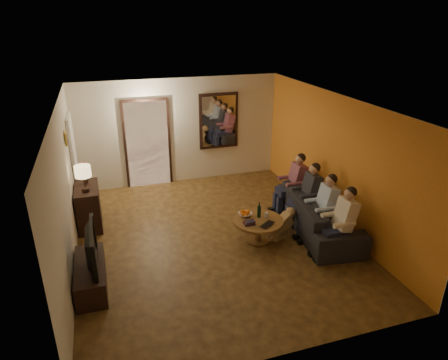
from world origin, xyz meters
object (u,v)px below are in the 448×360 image
object	(u,v)px
wine_bottle	(259,210)
person_d	(294,185)
table_lamp	(84,179)
person_c	(308,197)
sofa	(319,213)
dresser	(89,206)
tv	(86,247)
coffee_table	(258,230)
bowl	(245,214)
tv_stand	(91,275)
person_a	(341,225)
dog	(282,223)
laptop	(269,225)
person_b	(323,210)

from	to	relation	value
wine_bottle	person_d	bearing A→B (deg)	36.43
table_lamp	person_c	distance (m)	4.37
sofa	wine_bottle	distance (m)	1.27
dresser	wine_bottle	distance (m)	3.41
tv	dresser	bearing A→B (deg)	0.00
dresser	coffee_table	xyz separation A→B (m)	(3.01, -1.59, -0.20)
coffee_table	bowl	distance (m)	0.38
table_lamp	wine_bottle	bearing A→B (deg)	-22.52
dresser	tv_stand	bearing A→B (deg)	-90.00
table_lamp	person_c	xyz separation A→B (m)	(4.21, -1.02, -0.51)
tv_stand	sofa	world-z (taller)	sofa
person_a	wine_bottle	size ratio (longest dim) A/B	3.87
person_c	dog	xyz separation A→B (m)	(-0.69, -0.33, -0.32)
laptop	person_a	bearing A→B (deg)	-62.16
person_a	dresser	bearing A→B (deg)	149.91
dog	table_lamp	bearing A→B (deg)	135.67
laptop	dresser	bearing A→B (deg)	114.32
person_d	bowl	bearing A→B (deg)	-152.16
tv	coffee_table	xyz separation A→B (m)	(3.01, 0.48, -0.49)
person_a	person_b	distance (m)	0.60
dresser	tv	distance (m)	2.09
coffee_table	table_lamp	bearing A→B (deg)	155.55
tv	person_a	world-z (taller)	person_a
wine_bottle	person_c	bearing A→B (deg)	12.20
person_c	person_d	distance (m)	0.60
coffee_table	laptop	world-z (taller)	laptop
tv	person_a	distance (m)	4.23
tv	person_c	xyz separation A→B (m)	(4.21, 0.83, -0.12)
tv_stand	laptop	bearing A→B (deg)	3.74
table_lamp	laptop	size ratio (longest dim) A/B	1.64
person_a	person_b	size ratio (longest dim) A/B	1.00
sofa	wine_bottle	size ratio (longest dim) A/B	7.89
person_a	coffee_table	distance (m)	1.52
table_lamp	coffee_table	bearing A→B (deg)	-24.45
tv_stand	bowl	distance (m)	2.93
sofa	coffee_table	distance (m)	1.31
tv_stand	tv	size ratio (longest dim) A/B	1.17
tv_stand	wine_bottle	xyz separation A→B (m)	(3.06, 0.58, 0.40)
sofa	person_c	distance (m)	0.40
dog	wine_bottle	xyz separation A→B (m)	(-0.46, 0.08, 0.32)
dresser	tv	bearing A→B (deg)	-90.00
person_a	bowl	bearing A→B (deg)	142.16
tv_stand	laptop	distance (m)	3.13
bowl	wine_bottle	world-z (taller)	wine_bottle
bowl	wine_bottle	xyz separation A→B (m)	(0.23, -0.12, 0.12)
dresser	laptop	bearing A→B (deg)	-30.99
tv_stand	tv	distance (m)	0.51
table_lamp	person_c	size ratio (longest dim) A/B	0.45
table_lamp	person_d	size ratio (longest dim) A/B	0.45
table_lamp	person_b	bearing A→B (deg)	-21.05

